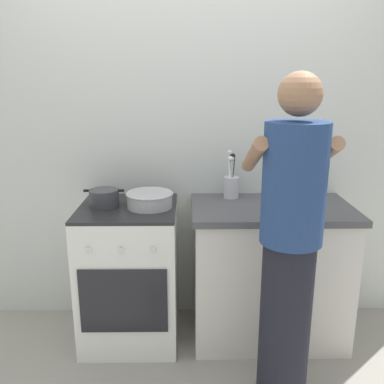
% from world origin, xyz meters
% --- Properties ---
extents(ground, '(6.00, 6.00, 0.00)m').
position_xyz_m(ground, '(0.00, 0.00, 0.00)').
color(ground, gray).
extents(back_wall, '(3.20, 0.10, 2.50)m').
position_xyz_m(back_wall, '(0.20, 0.50, 1.25)').
color(back_wall, silver).
rests_on(back_wall, ground).
extents(countertop, '(1.00, 0.60, 0.90)m').
position_xyz_m(countertop, '(0.55, 0.15, 0.45)').
color(countertop, silver).
rests_on(countertop, ground).
extents(stove_range, '(0.60, 0.62, 0.90)m').
position_xyz_m(stove_range, '(-0.35, 0.15, 0.45)').
color(stove_range, white).
rests_on(stove_range, ground).
extents(pot, '(0.25, 0.18, 0.11)m').
position_xyz_m(pot, '(-0.49, 0.15, 0.95)').
color(pot, '#38383D').
rests_on(pot, stove_range).
extents(mixing_bowl, '(0.29, 0.29, 0.09)m').
position_xyz_m(mixing_bowl, '(-0.21, 0.14, 0.95)').
color(mixing_bowl, '#B7B7BC').
rests_on(mixing_bowl, stove_range).
extents(utensil_crock, '(0.10, 0.10, 0.32)m').
position_xyz_m(utensil_crock, '(0.31, 0.34, 0.99)').
color(utensil_crock, silver).
rests_on(utensil_crock, countertop).
extents(spice_bottle, '(0.04, 0.04, 0.09)m').
position_xyz_m(spice_bottle, '(0.63, 0.15, 0.94)').
color(spice_bottle, silver).
rests_on(spice_bottle, countertop).
extents(person, '(0.41, 0.50, 1.70)m').
position_xyz_m(person, '(0.52, -0.43, 0.86)').
color(person, black).
rests_on(person, ground).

